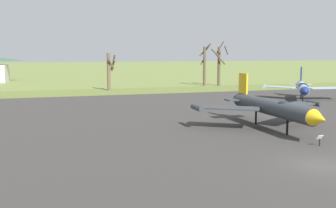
% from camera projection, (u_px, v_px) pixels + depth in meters
% --- Properties ---
extents(ground_plane, '(600.00, 600.00, 0.00)m').
position_uv_depth(ground_plane, '(323.00, 166.00, 23.99)').
color(ground_plane, olive).
extents(asphalt_apron, '(76.99, 55.37, 0.05)m').
position_uv_depth(asphalt_apron, '(209.00, 122.00, 39.65)').
color(asphalt_apron, '#383533').
rests_on(asphalt_apron, ground).
extents(grass_verge_strip, '(136.99, 12.00, 0.06)m').
position_uv_depth(grass_verge_strip, '(130.00, 91.00, 71.41)').
color(grass_verge_strip, olive).
rests_on(grass_verge_strip, ground).
extents(jet_fighter_front_left, '(10.59, 11.71, 4.56)m').
position_uv_depth(jet_fighter_front_left, '(302.00, 87.00, 57.44)').
color(jet_fighter_front_left, '#8EA3B2').
rests_on(jet_fighter_front_left, ground).
extents(jet_fighter_front_right, '(12.46, 13.96, 4.66)m').
position_uv_depth(jet_fighter_front_right, '(271.00, 107.00, 35.29)').
color(jet_fighter_front_right, '#33383D').
rests_on(jet_fighter_front_right, ground).
extents(info_placard_front_right, '(0.58, 0.32, 0.84)m').
position_uv_depth(info_placard_front_right, '(320.00, 139.00, 29.01)').
color(info_placard_front_right, black).
rests_on(info_placard_front_right, ground).
extents(bare_tree_center, '(1.56, 2.21, 6.63)m').
position_uv_depth(bare_tree_center, '(110.00, 70.00, 72.36)').
color(bare_tree_center, brown).
rests_on(bare_tree_center, ground).
extents(bare_tree_right_of_center, '(2.20, 1.88, 8.67)m').
position_uv_depth(bare_tree_right_of_center, '(204.00, 64.00, 83.35)').
color(bare_tree_right_of_center, brown).
rests_on(bare_tree_right_of_center, ground).
extents(bare_tree_far_right, '(3.60, 3.34, 9.05)m').
position_uv_depth(bare_tree_far_right, '(219.00, 63.00, 83.48)').
color(bare_tree_far_right, brown).
rests_on(bare_tree_far_right, ground).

